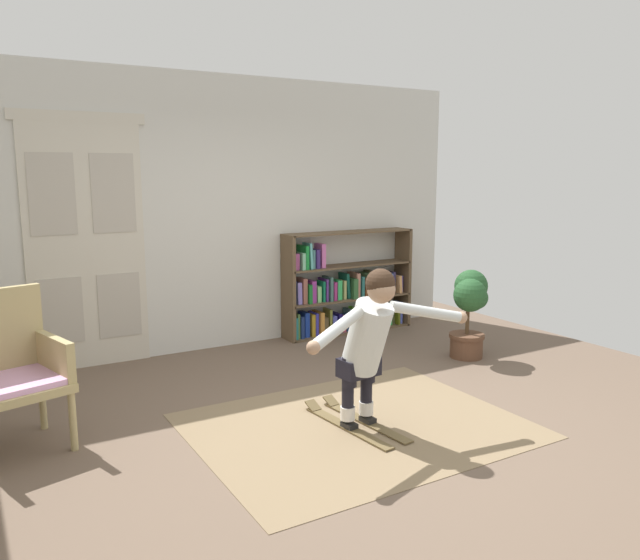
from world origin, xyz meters
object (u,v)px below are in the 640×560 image
wicker_chair (11,367)px  potted_plant (470,306)px  skis_pair (354,422)px  bookshelf (345,293)px  person_skier (369,335)px

wicker_chair → potted_plant: (4.21, -0.03, -0.03)m
potted_plant → skis_pair: (-1.97, -0.84, -0.53)m
bookshelf → potted_plant: size_ratio=1.82×
bookshelf → skis_pair: size_ratio=1.66×
wicker_chair → person_skier: size_ratio=0.76×
skis_pair → wicker_chair: bearing=158.7°
wicker_chair → skis_pair: (2.24, -0.87, -0.56)m
wicker_chair → skis_pair: size_ratio=1.10×
wicker_chair → person_skier: 2.49m
person_skier → wicker_chair: bearing=155.4°
skis_pair → person_skier: 0.73m
potted_plant → skis_pair: bearing=-156.9°
wicker_chair → potted_plant: 4.21m
bookshelf → wicker_chair: bookshelf is taller
wicker_chair → skis_pair: bearing=-21.3°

